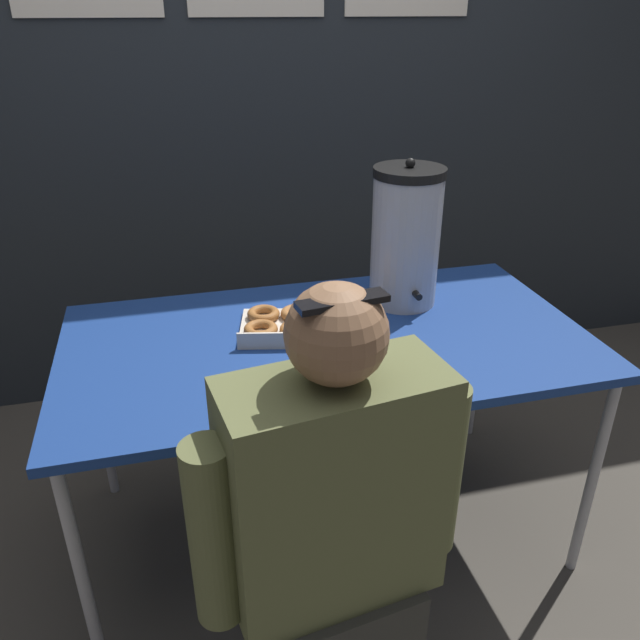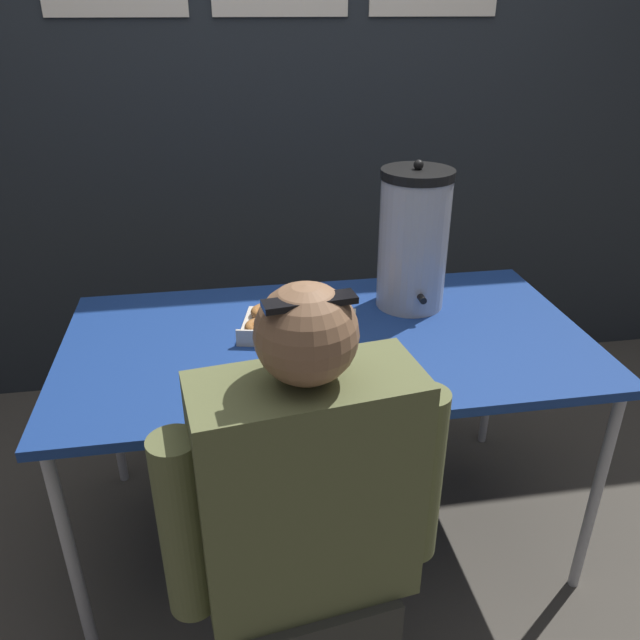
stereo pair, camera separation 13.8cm
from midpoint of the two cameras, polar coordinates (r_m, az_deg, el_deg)
name	(u,v)px [view 1 (the left image)]	position (r m, az deg, el deg)	size (l,w,h in m)	color
ground_plane	(326,525)	(2.31, -1.23, -18.30)	(12.00, 12.00, 0.00)	#4C473F
back_wall	(257,57)	(2.74, -7.34, 22.74)	(6.00, 0.11, 2.89)	#23282D
folding_table	(327,350)	(1.87, -1.44, -2.77)	(1.55, 0.83, 0.75)	navy
donut_box	(297,324)	(1.88, -4.18, -0.44)	(0.39, 0.31, 0.05)	beige
coffee_urn	(406,237)	(2.00, 5.87, 7.52)	(0.22, 0.25, 0.47)	#B7B7BC
cell_phone	(238,399)	(1.58, -10.01, -7.20)	(0.10, 0.17, 0.01)	#2D334C
person_seated	(333,552)	(1.45, -1.66, -20.56)	(0.60, 0.30, 1.20)	#33332D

